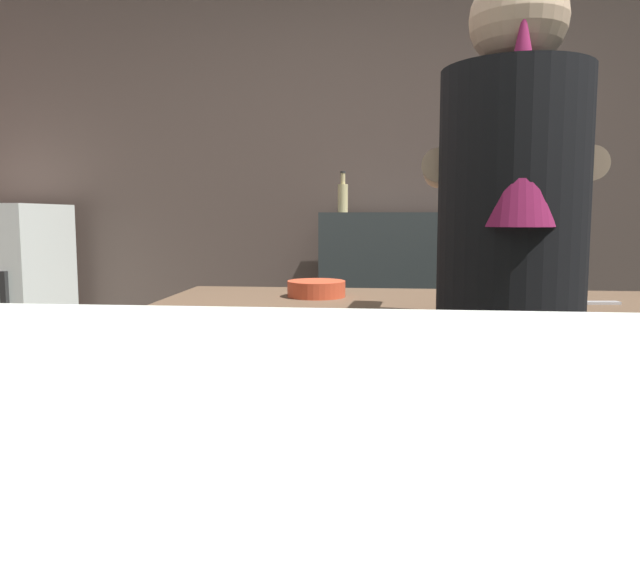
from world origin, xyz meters
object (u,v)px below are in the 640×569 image
bartender (510,289)px  mixing_bowl (316,289)px  bottle_vinegar (343,197)px  chefs_knife (578,303)px  bottle_olive_oil (485,194)px  bottle_hot_sauce (497,194)px  mini_fridge (3,318)px

bartender → mixing_bowl: 0.71m
bartender → bottle_vinegar: bartender is taller
bartender → mixing_bowl: bartender is taller
chefs_knife → bottle_vinegar: bottle_vinegar is taller
bottle_vinegar → bottle_olive_oil: (0.74, -0.02, 0.01)m
mixing_bowl → bottle_hot_sauce: bearing=57.8°
mini_fridge → mixing_bowl: mini_fridge is taller
bottle_vinegar → bottle_hot_sauce: bearing=-11.2°
bartender → mixing_bowl: bearing=50.4°
mini_fridge → chefs_knife: 2.92m
bartender → bottle_vinegar: 1.97m
bottle_hot_sauce → mixing_bowl: bearing=-122.2°
bottle_vinegar → bottle_olive_oil: bearing=-1.6°
mixing_bowl → chefs_knife: 0.80m
bottle_olive_oil → chefs_knife: bearing=-88.0°
bartender → bottle_vinegar: size_ratio=7.76×
mini_fridge → bartender: size_ratio=0.72×
mini_fridge → bartender: (2.34, -1.65, 0.38)m
mini_fridge → mixing_bowl: size_ratio=6.52×
bottle_vinegar → bottle_hot_sauce: bottle_hot_sauce is taller
mini_fridge → bartender: bartender is taller
mixing_bowl → chefs_knife: (0.79, -0.09, -0.02)m
bottle_olive_oil → bottle_hot_sauce: bearing=-73.2°
bartender → bottle_hot_sauce: 1.77m
mini_fridge → chefs_knife: size_ratio=5.08×
chefs_knife → bottle_hot_sauce: (-0.01, 1.33, 0.37)m
mini_fridge → bottle_olive_oil: 2.66m
mixing_bowl → bartender: bearing=-44.3°
mixing_bowl → bottle_olive_oil: 1.59m
mini_fridge → bottle_hot_sauce: bearing=1.8°
bottle_olive_oil → mixing_bowl: bearing=-118.3°
mixing_bowl → bottle_vinegar: size_ratio=0.85×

